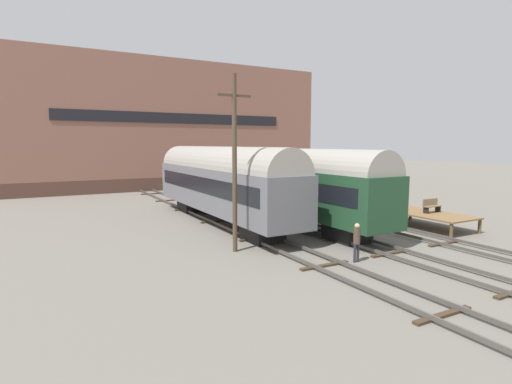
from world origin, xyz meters
The scene contains 11 objects.
ground_plane centered at (0.00, 0.00, 0.00)m, with size 200.00×200.00×0.00m, color #6B665B.
track_left centered at (-4.22, 0.00, 0.14)m, with size 2.60×60.00×0.26m.
track_middle centered at (0.00, 0.00, 0.14)m, with size 2.60×60.00×0.26m.
track_right centered at (4.22, 0.00, 0.14)m, with size 2.60×60.00×0.26m.
train_car_grey centered at (-4.22, 8.56, 3.03)m, with size 3.08×18.06×5.34m.
train_car_green centered at (0.00, 5.91, 2.98)m, with size 2.89×17.30×5.21m.
station_platform centered at (7.05, 2.90, 0.91)m, with size 3.04×10.72×0.99m.
bench centered at (7.40, 0.43, 1.48)m, with size 1.40×0.40×0.91m.
person_worker centered at (-2.48, -3.16, 1.12)m, with size 0.32×0.32×1.85m.
utility_pole centered at (-6.62, 1.29, 4.64)m, with size 1.80×0.24×8.96m.
warehouse_building centered at (-0.18, 35.22, 7.79)m, with size 39.19×10.58×15.58m.
Camera 1 is at (-15.38, -16.80, 5.50)m, focal length 28.00 mm.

